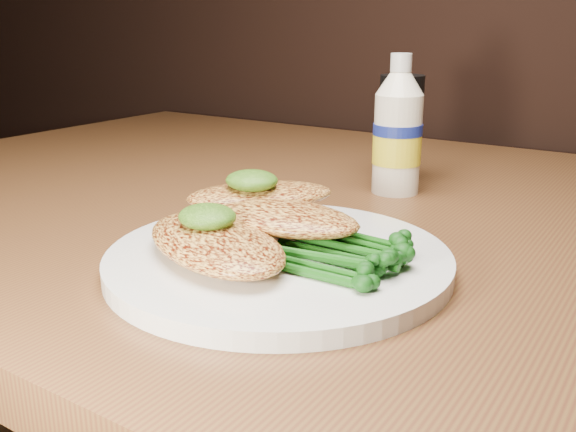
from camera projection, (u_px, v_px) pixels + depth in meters
The scene contains 9 objects.
plate at pixel (279, 259), 0.49m from camera, with size 0.27×0.27×0.01m, color white.
chicken_front at pixel (215, 242), 0.47m from camera, with size 0.15×0.08×0.02m, color gold.
chicken_mid at pixel (275, 216), 0.51m from camera, with size 0.15×0.07×0.02m, color gold.
chicken_back at pixel (260, 195), 0.55m from camera, with size 0.13×0.06×0.02m, color gold.
pesto_front at pixel (207, 216), 0.48m from camera, with size 0.05×0.04×0.02m, color #133407.
pesto_back at pixel (252, 180), 0.53m from camera, with size 0.04×0.04×0.02m, color #133407.
broccolini_bundle at pixel (333, 248), 0.47m from camera, with size 0.13×0.10×0.02m, color #144E11, non-canonical shape.
mayo_bottle at pixel (398, 125), 0.69m from camera, with size 0.05×0.05×0.15m, color white, non-canonical shape.
pepper_grinder at pixel (400, 129), 0.75m from camera, with size 0.05×0.05×0.12m, color black, non-canonical shape.
Camera 1 is at (0.34, 0.48, 0.94)m, focal length 39.76 mm.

